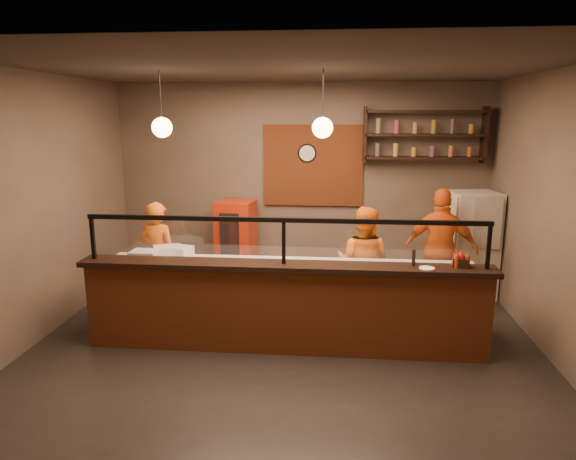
# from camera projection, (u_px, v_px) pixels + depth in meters

# --- Properties ---
(floor) EXTENTS (6.00, 6.00, 0.00)m
(floor) POSITION_uv_depth(u_px,v_px,m) (286.00, 340.00, 6.30)
(floor) COLOR black
(floor) RESTS_ON ground
(ceiling) EXTENTS (6.00, 6.00, 0.00)m
(ceiling) POSITION_uv_depth(u_px,v_px,m) (286.00, 68.00, 5.60)
(ceiling) COLOR #39332C
(ceiling) RESTS_ON wall_back
(wall_back) EXTENTS (6.00, 0.00, 6.00)m
(wall_back) POSITION_uv_depth(u_px,v_px,m) (301.00, 184.00, 8.38)
(wall_back) COLOR #68594C
(wall_back) RESTS_ON floor
(wall_left) EXTENTS (0.00, 5.00, 5.00)m
(wall_left) POSITION_uv_depth(u_px,v_px,m) (40.00, 207.00, 6.22)
(wall_left) COLOR #68594C
(wall_left) RESTS_ON floor
(wall_right) EXTENTS (0.00, 5.00, 5.00)m
(wall_right) POSITION_uv_depth(u_px,v_px,m) (556.00, 216.00, 5.68)
(wall_right) COLOR #68594C
(wall_right) RESTS_ON floor
(wall_front) EXTENTS (6.00, 0.00, 6.00)m
(wall_front) POSITION_uv_depth(u_px,v_px,m) (251.00, 278.00, 3.52)
(wall_front) COLOR #68594C
(wall_front) RESTS_ON floor
(brick_patch) EXTENTS (1.60, 0.04, 1.30)m
(brick_patch) POSITION_uv_depth(u_px,v_px,m) (313.00, 166.00, 8.26)
(brick_patch) COLOR #994721
(brick_patch) RESTS_ON wall_back
(service_counter) EXTENTS (4.60, 0.25, 1.00)m
(service_counter) POSITION_uv_depth(u_px,v_px,m) (284.00, 310.00, 5.90)
(service_counter) COLOR #994721
(service_counter) RESTS_ON floor
(counter_ledge) EXTENTS (4.70, 0.37, 0.06)m
(counter_ledge) POSITION_uv_depth(u_px,v_px,m) (284.00, 266.00, 5.78)
(counter_ledge) COLOR black
(counter_ledge) RESTS_ON service_counter
(worktop_cabinet) EXTENTS (4.60, 0.75, 0.85)m
(worktop_cabinet) POSITION_uv_depth(u_px,v_px,m) (288.00, 301.00, 6.40)
(worktop_cabinet) COLOR gray
(worktop_cabinet) RESTS_ON floor
(worktop) EXTENTS (4.60, 0.75, 0.05)m
(worktop) POSITION_uv_depth(u_px,v_px,m) (288.00, 267.00, 6.30)
(worktop) COLOR white
(worktop) RESTS_ON worktop_cabinet
(sneeze_guard) EXTENTS (4.50, 0.05, 0.52)m
(sneeze_guard) POSITION_uv_depth(u_px,v_px,m) (284.00, 237.00, 5.71)
(sneeze_guard) COLOR white
(sneeze_guard) RESTS_ON counter_ledge
(wall_shelving) EXTENTS (1.84, 0.28, 0.85)m
(wall_shelving) POSITION_uv_depth(u_px,v_px,m) (424.00, 135.00, 7.86)
(wall_shelving) COLOR black
(wall_shelving) RESTS_ON wall_back
(wall_clock) EXTENTS (0.30, 0.04, 0.30)m
(wall_clock) POSITION_uv_depth(u_px,v_px,m) (307.00, 153.00, 8.22)
(wall_clock) COLOR black
(wall_clock) RESTS_ON wall_back
(pendant_left) EXTENTS (0.24, 0.24, 0.77)m
(pendant_left) POSITION_uv_depth(u_px,v_px,m) (162.00, 127.00, 6.07)
(pendant_left) COLOR black
(pendant_left) RESTS_ON ceiling
(pendant_right) EXTENTS (0.24, 0.24, 0.77)m
(pendant_right) POSITION_uv_depth(u_px,v_px,m) (323.00, 128.00, 5.90)
(pendant_right) COLOR black
(pendant_right) RESTS_ON ceiling
(cook_left) EXTENTS (0.64, 0.50, 1.55)m
(cook_left) POSITION_uv_depth(u_px,v_px,m) (159.00, 257.00, 7.10)
(cook_left) COLOR orange
(cook_left) RESTS_ON floor
(cook_mid) EXTENTS (0.90, 0.80, 1.53)m
(cook_mid) POSITION_uv_depth(u_px,v_px,m) (363.00, 263.00, 6.83)
(cook_mid) COLOR orange
(cook_mid) RESTS_ON floor
(cook_right) EXTENTS (1.06, 0.58, 1.71)m
(cook_right) POSITION_uv_depth(u_px,v_px,m) (441.00, 249.00, 7.18)
(cook_right) COLOR orange
(cook_right) RESTS_ON floor
(fridge) EXTENTS (0.75, 0.71, 1.59)m
(fridge) POSITION_uv_depth(u_px,v_px,m) (471.00, 245.00, 7.67)
(fridge) COLOR beige
(fridge) RESTS_ON floor
(red_cooler) EXTENTS (0.64, 0.60, 1.35)m
(red_cooler) POSITION_uv_depth(u_px,v_px,m) (236.00, 242.00, 8.33)
(red_cooler) COLOR #B6270C
(red_cooler) RESTS_ON floor
(pizza_dough) EXTENTS (0.58, 0.58, 0.01)m
(pizza_dough) POSITION_uv_depth(u_px,v_px,m) (280.00, 262.00, 6.36)
(pizza_dough) COLOR beige
(pizza_dough) RESTS_ON worktop
(prep_tub_a) EXTENTS (0.42, 0.39, 0.17)m
(prep_tub_a) POSITION_uv_depth(u_px,v_px,m) (168.00, 253.00, 6.51)
(prep_tub_a) COLOR silver
(prep_tub_a) RESTS_ON worktop
(prep_tub_b) EXTENTS (0.38, 0.33, 0.16)m
(prep_tub_b) POSITION_uv_depth(u_px,v_px,m) (179.00, 253.00, 6.54)
(prep_tub_b) COLOR silver
(prep_tub_b) RESTS_ON worktop
(prep_tub_c) EXTENTS (0.34, 0.28, 0.16)m
(prep_tub_c) POSITION_uv_depth(u_px,v_px,m) (145.00, 257.00, 6.32)
(prep_tub_c) COLOR silver
(prep_tub_c) RESTS_ON worktop
(rolling_pin) EXTENTS (0.28, 0.24, 0.05)m
(rolling_pin) POSITION_uv_depth(u_px,v_px,m) (153.00, 256.00, 6.58)
(rolling_pin) COLOR gold
(rolling_pin) RESTS_ON worktop
(condiment_caddy) EXTENTS (0.20, 0.16, 0.10)m
(condiment_caddy) POSITION_uv_depth(u_px,v_px,m) (461.00, 262.00, 5.64)
(condiment_caddy) COLOR black
(condiment_caddy) RESTS_ON counter_ledge
(pepper_mill) EXTENTS (0.05, 0.05, 0.18)m
(pepper_mill) POSITION_uv_depth(u_px,v_px,m) (414.00, 257.00, 5.69)
(pepper_mill) COLOR black
(pepper_mill) RESTS_ON counter_ledge
(small_plate) EXTENTS (0.22, 0.22, 0.01)m
(small_plate) POSITION_uv_depth(u_px,v_px,m) (427.00, 268.00, 5.57)
(small_plate) COLOR white
(small_plate) RESTS_ON counter_ledge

